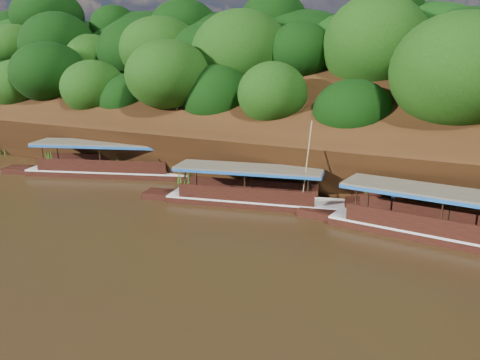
# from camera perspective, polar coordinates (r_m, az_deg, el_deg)

# --- Properties ---
(ground) EXTENTS (160.00, 160.00, 0.00)m
(ground) POSITION_cam_1_polar(r_m,az_deg,el_deg) (24.54, -7.16, -7.16)
(ground) COLOR black
(ground) RESTS_ON ground
(riverbank) EXTENTS (120.00, 30.06, 19.40)m
(riverbank) POSITION_cam_1_polar(r_m,az_deg,el_deg) (43.89, 10.26, 4.96)
(riverbank) COLOR black
(riverbank) RESTS_ON ground
(boat_0) EXTENTS (15.91, 3.54, 7.01)m
(boat_0) POSITION_cam_1_polar(r_m,az_deg,el_deg) (26.12, 27.12, -6.00)
(boat_0) COLOR black
(boat_0) RESTS_ON ground
(boat_1) EXTENTS (14.16, 5.25, 6.09)m
(boat_1) POSITION_cam_1_polar(r_m,az_deg,el_deg) (29.57, 3.79, -2.14)
(boat_1) COLOR black
(boat_1) RESTS_ON ground
(boat_2) EXTENTS (16.75, 8.04, 5.92)m
(boat_2) POSITION_cam_1_polar(r_m,az_deg,el_deg) (38.08, -13.50, 1.36)
(boat_2) COLOR black
(boat_2) RESTS_ON ground
(reeds) EXTENTS (48.67, 2.22, 2.01)m
(reeds) POSITION_cam_1_polar(r_m,az_deg,el_deg) (34.17, -4.06, 0.68)
(reeds) COLOR #265F17
(reeds) RESTS_ON ground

